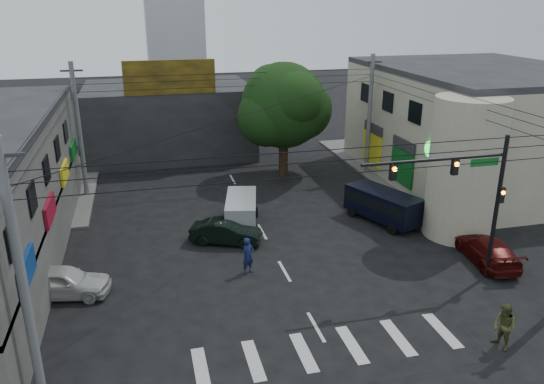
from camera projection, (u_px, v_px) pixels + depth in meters
name	position (u px, v px, depth m)	size (l,w,h in m)	color
ground	(296.00, 291.00, 24.90)	(160.00, 160.00, 0.00)	black
sidewalk_far_right	(438.00, 159.00, 45.40)	(16.00, 16.00, 0.15)	#514F4C
building_right	(479.00, 127.00, 39.50)	(14.00, 18.00, 8.00)	#9C947C
corner_column	(465.00, 168.00, 29.70)	(4.00, 4.00, 8.00)	#9C947C
building_far	(169.00, 119.00, 46.68)	(14.00, 10.00, 6.00)	#232326
billboard	(170.00, 77.00, 40.75)	(7.00, 0.30, 2.60)	olive
street_tree	(284.00, 106.00, 39.45)	(6.40, 6.40, 8.70)	black
traffic_gantry	(468.00, 188.00, 24.13)	(7.10, 0.35, 7.20)	black
utility_pole_near_left	(21.00, 277.00, 16.84)	(0.32, 0.32, 9.20)	#59595B
utility_pole_far_left	(79.00, 131.00, 35.53)	(0.32, 0.32, 9.20)	#59595B
utility_pole_far_right	(369.00, 116.00, 40.32)	(0.32, 0.32, 9.20)	#59595B
dark_sedan	(226.00, 232.00, 29.64)	(4.22, 2.81, 1.31)	black
white_compact	(63.00, 282.00, 24.28)	(4.54, 2.60, 1.45)	beige
maroon_sedan	(487.00, 250.00, 27.52)	(2.47, 4.86, 1.35)	#3E0A08
silver_minivan	(241.00, 212.00, 31.87)	(2.63, 4.48, 1.80)	#B2B7BB
navy_van	(383.00, 207.00, 32.38)	(3.58, 5.27, 1.97)	black
traffic_officer	(248.00, 256.00, 26.25)	(0.83, 0.74, 1.90)	#131B45
pedestrian_olive	(504.00, 327.00, 20.52)	(0.86, 1.03, 1.93)	#434921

